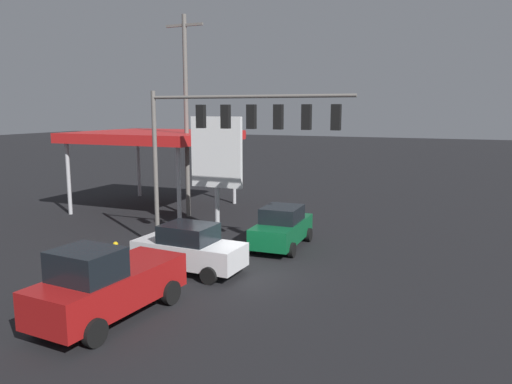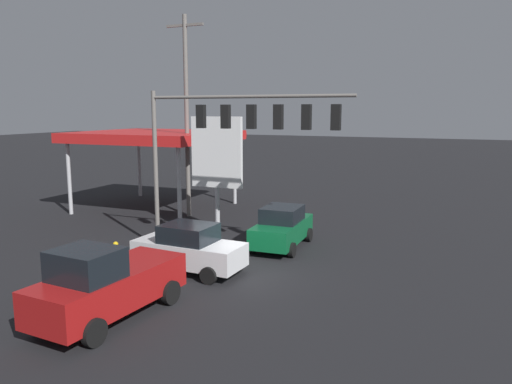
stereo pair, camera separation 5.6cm
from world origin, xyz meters
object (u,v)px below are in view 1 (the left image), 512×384
traffic_signal_assembly (235,127)px  price_sign (217,155)px  sedan_waiting (282,227)px  utility_pole (186,113)px  pickup_parked (106,284)px  sedan_far (189,249)px  fire_hydrant (116,252)px

traffic_signal_assembly → price_sign: (2.44, -2.95, -1.51)m
price_sign → sedan_waiting: (-3.74, 0.69, -3.16)m
utility_pole → pickup_parked: 15.89m
price_sign → pickup_parked: 10.97m
pickup_parked → sedan_far: size_ratio=1.20×
price_sign → pickup_parked: bearing=98.6°
traffic_signal_assembly → price_sign: 4.12m
price_sign → fire_hydrant: 6.98m
pickup_parked → sedan_far: pickup_parked is taller
utility_pole → price_sign: 5.66m
utility_pole → sedan_far: (-5.43, 9.15, -5.20)m
price_sign → sedan_waiting: 4.95m
price_sign → sedan_far: (-1.59, 5.52, -3.16)m
sedan_waiting → utility_pole: bearing=-121.8°
utility_pole → pickup_parked: (-5.42, 14.06, -5.04)m
price_sign → sedan_far: bearing=106.1°
price_sign → sedan_far: size_ratio=1.35×
traffic_signal_assembly → sedan_waiting: 5.36m
utility_pole → pickup_parked: utility_pole is taller
pickup_parked → fire_hydrant: size_ratio=6.07×
fire_hydrant → sedan_waiting: bearing=-139.1°
price_sign → pickup_parked: (-1.58, 10.44, -3.01)m
sedan_far → sedan_waiting: bearing=-111.7°
pickup_parked → sedan_far: (-0.01, -4.91, -0.16)m
traffic_signal_assembly → price_sign: size_ratio=1.53×
sedan_waiting → price_sign: bearing=-102.6°
utility_pole → fire_hydrant: bearing=101.7°
utility_pole → pickup_parked: size_ratio=2.19×
price_sign → sedan_far: 6.56m
pickup_parked → fire_hydrant: (3.51, -4.83, -0.67)m
traffic_signal_assembly → utility_pole: 9.11m
traffic_signal_assembly → utility_pole: utility_pole is taller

